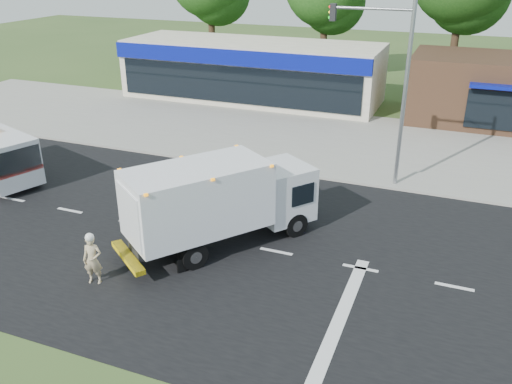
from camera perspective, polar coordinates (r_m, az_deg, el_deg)
ground at (r=19.31m, az=2.15°, el=-6.31°), size 120.00×120.00×0.00m
road_asphalt at (r=19.31m, az=2.15°, el=-6.30°), size 60.00×14.00×0.02m
sidewalk at (r=26.41m, az=8.15°, el=2.25°), size 60.00×2.40×0.12m
parking_apron at (r=31.78m, az=10.71°, el=5.76°), size 60.00×9.00×0.02m
lane_markings at (r=17.86m, az=4.81°, el=-9.08°), size 55.20×7.00×0.01m
ems_box_truck at (r=18.96m, az=-4.00°, el=-0.68°), size 6.06×7.10×3.19m
emergency_worker at (r=17.95m, az=-16.83°, el=-6.73°), size 0.70×0.56×1.78m
retail_strip_mall at (r=39.27m, az=-0.46°, el=12.67°), size 18.00×6.20×4.00m
brown_storefront at (r=36.59m, az=23.86°, el=9.79°), size 10.00×6.70×4.00m
traffic_signal_pole at (r=24.05m, az=14.03°, el=11.76°), size 3.51×0.25×8.00m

